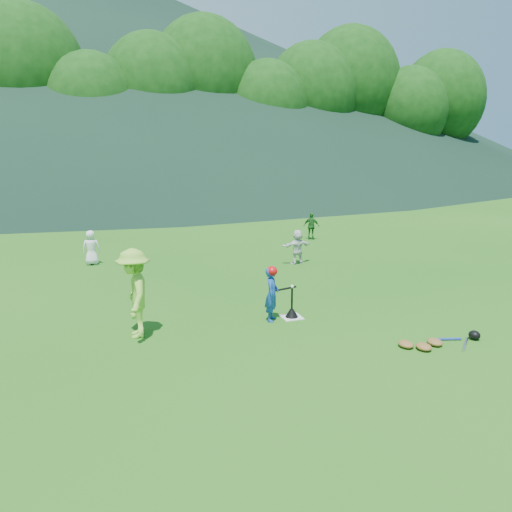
{
  "coord_description": "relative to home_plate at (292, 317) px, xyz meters",
  "views": [
    {
      "loc": [
        -4.29,
        -9.93,
        3.93
      ],
      "look_at": [
        0.0,
        2.5,
        0.9
      ],
      "focal_mm": 35.0,
      "sensor_mm": 36.0,
      "label": 1
    }
  ],
  "objects": [
    {
      "name": "ground",
      "position": [
        0.0,
        0.0,
        -0.01
      ],
      "size": [
        120.0,
        120.0,
        0.0
      ],
      "primitive_type": "plane",
      "color": "#1C5513",
      "rests_on": "ground"
    },
    {
      "name": "home_plate",
      "position": [
        0.0,
        0.0,
        0.0
      ],
      "size": [
        0.45,
        0.45,
        0.02
      ],
      "primitive_type": "cube",
      "color": "silver",
      "rests_on": "ground"
    },
    {
      "name": "baseball",
      "position": [
        0.0,
        0.0,
        0.73
      ],
      "size": [
        0.08,
        0.08,
        0.08
      ],
      "primitive_type": "sphere",
      "color": "white",
      "rests_on": "batting_tee"
    },
    {
      "name": "batter_child",
      "position": [
        -0.5,
        -0.02,
        0.6
      ],
      "size": [
        0.48,
        0.53,
        1.23
      ],
      "primitive_type": "imported",
      "rotation": [
        0.0,
        0.0,
        1.03
      ],
      "color": "#16429D",
      "rests_on": "ground"
    },
    {
      "name": "adult_coach",
      "position": [
        -3.47,
        0.02,
        0.91
      ],
      "size": [
        0.77,
        1.24,
        1.84
      ],
      "primitive_type": "imported",
      "rotation": [
        0.0,
        0.0,
        -1.65
      ],
      "color": "#8CC93B",
      "rests_on": "ground"
    },
    {
      "name": "fielder_a",
      "position": [
        -4.19,
        6.77,
        0.56
      ],
      "size": [
        0.59,
        0.41,
        1.13
      ],
      "primitive_type": "imported",
      "rotation": [
        0.0,
        0.0,
        3.04
      ],
      "color": "white",
      "rests_on": "ground"
    },
    {
      "name": "fielder_c",
      "position": [
        4.39,
        8.3,
        0.54
      ],
      "size": [
        0.68,
        0.61,
        1.11
      ],
      "primitive_type": "imported",
      "rotation": [
        0.0,
        0.0,
        2.48
      ],
      "color": "#1E6420",
      "rests_on": "ground"
    },
    {
      "name": "fielder_d",
      "position": [
        2.18,
        4.68,
        0.56
      ],
      "size": [
        1.08,
        0.45,
        1.14
      ],
      "primitive_type": "imported",
      "rotation": [
        0.0,
        0.0,
        3.25
      ],
      "color": "silver",
      "rests_on": "ground"
    },
    {
      "name": "batting_tee",
      "position": [
        0.0,
        0.0,
        0.12
      ],
      "size": [
        0.3,
        0.3,
        0.68
      ],
      "color": "black",
      "rests_on": "home_plate"
    },
    {
      "name": "batter_gear",
      "position": [
        -0.47,
        -0.01,
        1.1
      ],
      "size": [
        0.73,
        0.26,
        0.59
      ],
      "color": "red",
      "rests_on": "ground"
    },
    {
      "name": "equipment_pile",
      "position": [
        2.06,
        -2.39,
        0.06
      ],
      "size": [
        1.8,
        0.76,
        0.19
      ],
      "color": "olive",
      "rests_on": "ground"
    },
    {
      "name": "outfield_fence",
      "position": [
        0.0,
        28.0,
        0.69
      ],
      "size": [
        70.07,
        0.08,
        1.33
      ],
      "color": "gray",
      "rests_on": "ground"
    },
    {
      "name": "tree_line",
      "position": [
        0.2,
        33.83,
        8.2
      ],
      "size": [
        70.04,
        11.4,
        14.82
      ],
      "color": "#382314",
      "rests_on": "ground"
    },
    {
      "name": "distant_hills",
      "position": [
        -7.63,
        81.81,
        14.97
      ],
      "size": [
        155.0,
        140.0,
        32.0
      ],
      "color": "black",
      "rests_on": "ground"
    }
  ]
}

